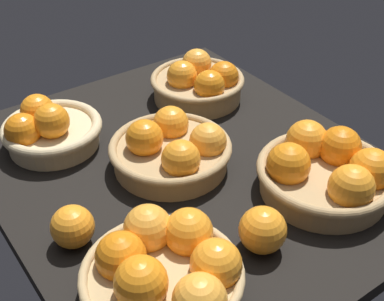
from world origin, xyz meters
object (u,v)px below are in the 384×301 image
object	(u,v)px
basket_near_right	(199,83)
loose_orange_back_gap	(263,230)
basket_far_right	(48,129)
basket_far_left	(165,270)
basket_near_left	(327,171)
loose_orange_front_gap	(73,227)
basket_center	(172,149)

from	to	relation	value
basket_near_right	loose_orange_back_gap	xyz separation A→B (cm)	(-45.19, 20.39, -0.39)
basket_far_right	basket_near_right	world-z (taller)	basket_far_right
basket_far_left	basket_near_right	world-z (taller)	basket_near_right
basket_near_left	loose_orange_front_gap	size ratio (longest dim) A/B	3.48
basket_far_left	loose_orange_front_gap	bearing A→B (deg)	22.77
basket_far_right	basket_center	xyz separation A→B (cm)	(-20.63, -16.96, -0.08)
basket_near_left	loose_orange_back_gap	xyz separation A→B (cm)	(-4.15, 19.30, -0.60)
basket_near_left	loose_orange_back_gap	bearing A→B (deg)	102.14
loose_orange_front_gap	basket_near_left	bearing A→B (deg)	-108.46
basket_near_left	basket_center	bearing A→B (deg)	39.39
basket_near_left	basket_center	world-z (taller)	basket_near_left
basket_far_right	loose_orange_front_gap	world-z (taller)	basket_far_right
loose_orange_front_gap	loose_orange_back_gap	size ratio (longest dim) A/B	0.92
basket_near_left	loose_orange_front_gap	bearing A→B (deg)	71.54
basket_near_right	loose_orange_back_gap	size ratio (longest dim) A/B	2.82
basket_far_left	loose_orange_back_gap	world-z (taller)	basket_far_left
basket_far_right	basket_near_right	bearing A→B (deg)	-93.72
basket_far_right	loose_orange_front_gap	bearing A→B (deg)	164.47
basket_far_right	basket_center	bearing A→B (deg)	-140.58
basket_near_right	basket_center	world-z (taller)	basket_near_right
loose_orange_front_gap	loose_orange_back_gap	xyz separation A→B (cm)	(-18.74, -24.39, 0.30)
basket_near_left	loose_orange_front_gap	world-z (taller)	basket_near_left
basket_far_left	loose_orange_front_gap	world-z (taller)	basket_far_left
basket_far_left	basket_far_right	world-z (taller)	basket_far_right
basket_far_right	basket_near_left	size ratio (longest dim) A/B	0.82
basket_far_right	loose_orange_front_gap	xyz separation A→B (cm)	(-28.84, 8.01, -0.43)
basket_center	basket_far_right	bearing A→B (deg)	39.42
basket_center	loose_orange_front_gap	size ratio (longest dim) A/B	3.33
basket_far_left	basket_near_right	size ratio (longest dim) A/B	1.10
basket_far_left	basket_far_right	bearing A→B (deg)	-1.21
loose_orange_front_gap	basket_far_left	bearing A→B (deg)	-157.23
basket_near_left	loose_orange_back_gap	world-z (taller)	basket_near_left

